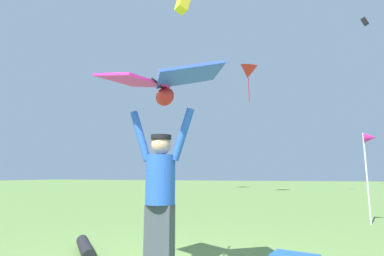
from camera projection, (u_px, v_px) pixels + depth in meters
name	position (u px, v px, depth m)	size (l,w,h in m)	color
kite_flyer_person	(160.00, 194.00, 3.42)	(0.81, 0.36, 1.92)	#424751
held_stunt_kite	(160.00, 83.00, 3.56)	(1.64, 0.91, 0.39)	black
distant_kite_yellow_overhead_distant	(182.00, 4.00, 22.98)	(1.20, 1.39, 1.47)	yellow
distant_kite_red_high_left	(248.00, 72.00, 20.01)	(1.72, 1.74, 2.65)	red
distant_kite_black_mid_right	(365.00, 22.00, 33.60)	(0.92, 0.71, 0.98)	black
spare_kite_bag	(85.00, 248.00, 4.41)	(0.18, 0.18, 1.08)	black
marker_flag	(369.00, 145.00, 7.27)	(0.30, 0.24, 2.17)	silver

